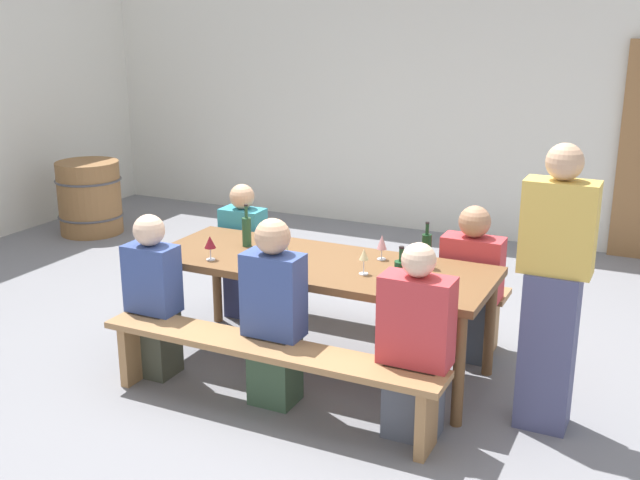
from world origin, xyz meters
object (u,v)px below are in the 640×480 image
at_px(wine_bottle_1, 426,250).
at_px(seated_guest_near_0, 153,299).
at_px(tasting_table, 320,272).
at_px(wine_bottle_2, 247,231).
at_px(bench_far, 362,284).
at_px(wine_barrel, 90,197).
at_px(wine_glass_1, 287,254).
at_px(wine_glass_3, 210,243).
at_px(wine_glass_2, 382,243).
at_px(wine_bottle_0, 401,277).
at_px(wine_glass_0, 364,256).
at_px(seated_guest_far_1, 471,287).
at_px(bench_near, 267,358).
at_px(seated_guest_near_1, 274,316).
at_px(standing_host, 553,295).
at_px(seated_guest_far_0, 244,254).
at_px(seated_guest_near_2, 415,348).

relative_size(wine_bottle_1, seated_guest_near_0, 0.27).
bearing_deg(tasting_table, wine_bottle_2, 171.16).
bearing_deg(bench_far, wine_barrel, 162.41).
distance_m(tasting_table, bench_far, 0.80).
bearing_deg(wine_barrel, tasting_table, -27.18).
bearing_deg(wine_glass_1, wine_glass_3, 178.81).
height_order(tasting_table, wine_bottle_1, wine_bottle_1).
height_order(wine_glass_2, wine_glass_3, wine_glass_2).
xyz_separation_m(wine_bottle_0, wine_barrel, (-4.40, 2.27, -0.47)).
xyz_separation_m(wine_glass_0, wine_glass_3, (-1.03, -0.17, -0.00)).
distance_m(wine_bottle_2, wine_glass_1, 0.66).
xyz_separation_m(seated_guest_near_0, seated_guest_far_1, (1.81, 1.16, -0.01)).
bearing_deg(bench_near, wine_glass_1, 101.50).
bearing_deg(seated_guest_near_1, seated_guest_far_1, -38.01).
relative_size(bench_near, standing_host, 1.31).
bearing_deg(wine_glass_0, wine_glass_1, -157.68).
bearing_deg(bench_near, bench_far, 90.00).
distance_m(seated_guest_far_0, standing_host, 2.58).
xyz_separation_m(seated_guest_near_2, wine_barrel, (-4.58, 2.48, -0.14)).
height_order(seated_guest_far_0, seated_guest_far_1, seated_guest_far_1).
xyz_separation_m(wine_bottle_2, seated_guest_near_1, (0.59, -0.67, -0.29)).
relative_size(bench_far, wine_glass_2, 12.78).
xyz_separation_m(tasting_table, seated_guest_far_1, (0.87, 0.58, -0.16)).
xyz_separation_m(wine_glass_2, wine_glass_3, (-1.02, -0.50, 0.00)).
bearing_deg(seated_guest_near_2, bench_far, 33.62).
bearing_deg(wine_bottle_2, wine_glass_3, -98.57).
height_order(wine_bottle_0, seated_guest_far_1, seated_guest_far_1).
bearing_deg(tasting_table, wine_barrel, 152.82).
height_order(bench_far, wine_barrel, wine_barrel).
distance_m(bench_near, wine_bottle_2, 1.15).
bearing_deg(wine_bottle_1, seated_guest_near_1, -131.51).
bearing_deg(seated_guest_near_0, seated_guest_far_1, -57.37).
relative_size(seated_guest_far_0, standing_host, 0.64).
bearing_deg(wine_glass_2, wine_bottle_2, -172.67).
height_order(seated_guest_near_0, standing_host, standing_host).
distance_m(bench_near, wine_bottle_0, 0.93).
height_order(bench_near, seated_guest_far_0, seated_guest_far_0).
relative_size(wine_glass_1, seated_guest_near_2, 0.16).
bearing_deg(seated_guest_near_1, standing_host, -74.10).
relative_size(bench_near, seated_guest_near_0, 1.99).
bearing_deg(seated_guest_far_0, seated_guest_near_0, 0.62).
relative_size(wine_bottle_1, seated_guest_near_2, 0.26).
xyz_separation_m(wine_glass_0, wine_glass_1, (-0.45, -0.18, 0.00)).
relative_size(bench_far, wine_bottle_1, 7.30).
bearing_deg(wine_bottle_1, wine_glass_3, -160.11).
bearing_deg(bench_far, seated_guest_near_1, -91.33).
height_order(tasting_table, wine_bottle_2, wine_bottle_2).
height_order(wine_glass_0, seated_guest_far_1, seated_guest_far_1).
relative_size(wine_glass_1, seated_guest_near_1, 0.15).
distance_m(bench_far, standing_host, 1.80).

